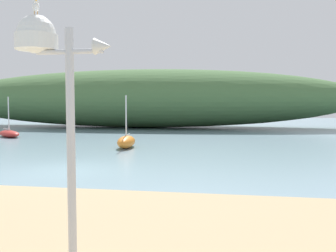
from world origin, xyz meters
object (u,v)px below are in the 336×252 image
(seagull_on_radar, at_px, (36,6))
(sailboat_east_reach, at_px, (9,134))
(mast_structure, at_px, (45,56))
(sailboat_far_left, at_px, (126,142))

(seagull_on_radar, xyz_separation_m, sailboat_east_reach, (-14.04, 20.03, -3.62))
(mast_structure, distance_m, sailboat_far_left, 15.50)
(seagull_on_radar, relative_size, sailboat_far_left, 0.09)
(mast_structure, height_order, sailboat_far_left, mast_structure)
(mast_structure, distance_m, sailboat_east_reach, 24.70)
(sailboat_far_left, bearing_deg, seagull_on_radar, -78.63)
(mast_structure, height_order, sailboat_east_reach, mast_structure)
(sailboat_east_reach, xyz_separation_m, sailboat_far_left, (11.04, -5.10, 0.09))
(sailboat_east_reach, height_order, sailboat_far_left, sailboat_east_reach)
(sailboat_east_reach, bearing_deg, mast_structure, -54.72)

